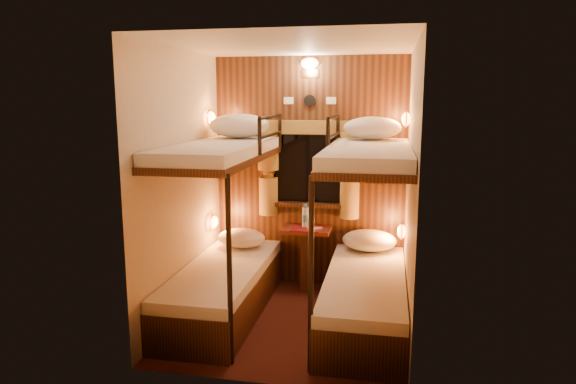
% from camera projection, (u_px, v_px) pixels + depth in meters
% --- Properties ---
extents(floor, '(2.10, 2.10, 0.00)m').
position_uv_depth(floor, '(291.00, 321.00, 4.61)').
color(floor, '#36100E').
rests_on(floor, ground).
extents(ceiling, '(2.10, 2.10, 0.00)m').
position_uv_depth(ceiling, '(291.00, 45.00, 4.18)').
color(ceiling, silver).
rests_on(ceiling, wall_back).
extents(wall_back, '(2.40, 0.00, 2.40)m').
position_uv_depth(wall_back, '(310.00, 173.00, 5.41)').
color(wall_back, '#C6B293').
rests_on(wall_back, floor).
extents(wall_front, '(2.40, 0.00, 2.40)m').
position_uv_depth(wall_front, '(262.00, 217.00, 3.38)').
color(wall_front, '#C6B293').
rests_on(wall_front, floor).
extents(wall_left, '(0.00, 2.40, 2.40)m').
position_uv_depth(wall_left, '(181.00, 186.00, 4.59)').
color(wall_left, '#C6B293').
rests_on(wall_left, floor).
extents(wall_right, '(0.00, 2.40, 2.40)m').
position_uv_depth(wall_right, '(411.00, 194.00, 4.21)').
color(wall_right, '#C6B293').
rests_on(wall_right, floor).
extents(back_panel, '(2.00, 0.03, 2.40)m').
position_uv_depth(back_panel, '(309.00, 173.00, 5.40)').
color(back_panel, black).
rests_on(back_panel, floor).
extents(bunk_left, '(0.72, 1.90, 1.82)m').
position_uv_depth(bunk_left, '(223.00, 255.00, 4.70)').
color(bunk_left, black).
rests_on(bunk_left, floor).
extents(bunk_right, '(0.72, 1.90, 1.82)m').
position_uv_depth(bunk_right, '(366.00, 263.00, 4.45)').
color(bunk_right, black).
rests_on(bunk_right, floor).
extents(window, '(1.00, 0.12, 0.79)m').
position_uv_depth(window, '(309.00, 175.00, 5.37)').
color(window, black).
rests_on(window, back_panel).
extents(curtains, '(1.10, 0.22, 1.00)m').
position_uv_depth(curtains, '(309.00, 168.00, 5.32)').
color(curtains, olive).
rests_on(curtains, back_panel).
extents(back_fixtures, '(0.54, 0.09, 0.48)m').
position_uv_depth(back_fixtures, '(310.00, 71.00, 5.18)').
color(back_fixtures, black).
rests_on(back_fixtures, back_panel).
extents(reading_lamps, '(2.00, 0.20, 1.25)m').
position_uv_depth(reading_lamps, '(304.00, 174.00, 5.07)').
color(reading_lamps, orange).
rests_on(reading_lamps, wall_left).
extents(table, '(0.50, 0.34, 0.66)m').
position_uv_depth(table, '(306.00, 250.00, 5.36)').
color(table, '#5B2614').
rests_on(table, floor).
extents(bottle_left, '(0.07, 0.07, 0.25)m').
position_uv_depth(bottle_left, '(305.00, 217.00, 5.33)').
color(bottle_left, '#99BFE5').
rests_on(bottle_left, table).
extents(bottle_right, '(0.07, 0.07, 0.24)m').
position_uv_depth(bottle_right, '(311.00, 219.00, 5.23)').
color(bottle_right, '#99BFE5').
rests_on(bottle_right, table).
extents(sachet_a, '(0.09, 0.08, 0.01)m').
position_uv_depth(sachet_a, '(317.00, 229.00, 5.27)').
color(sachet_a, silver).
rests_on(sachet_a, table).
extents(sachet_b, '(0.09, 0.07, 0.01)m').
position_uv_depth(sachet_b, '(318.00, 228.00, 5.31)').
color(sachet_b, silver).
rests_on(sachet_b, table).
extents(pillow_lower_left, '(0.49, 0.35, 0.19)m').
position_uv_depth(pillow_lower_left, '(242.00, 238.00, 5.29)').
color(pillow_lower_left, silver).
rests_on(pillow_lower_left, bunk_left).
extents(pillow_lower_right, '(0.54, 0.39, 0.21)m').
position_uv_depth(pillow_lower_right, '(369.00, 240.00, 5.16)').
color(pillow_lower_right, silver).
rests_on(pillow_lower_right, bunk_right).
extents(pillow_upper_left, '(0.60, 0.43, 0.24)m').
position_uv_depth(pillow_upper_left, '(239.00, 126.00, 5.07)').
color(pillow_upper_left, silver).
rests_on(pillow_upper_left, bunk_left).
extents(pillow_upper_right, '(0.55, 0.39, 0.22)m').
position_uv_depth(pillow_upper_right, '(372.00, 128.00, 4.86)').
color(pillow_upper_right, silver).
rests_on(pillow_upper_right, bunk_right).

